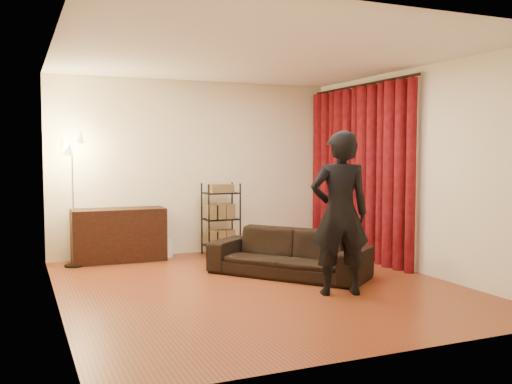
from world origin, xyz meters
name	(u,v)px	position (x,y,z in m)	size (l,w,h in m)	color
floor	(258,286)	(0.00, 0.00, 0.00)	(5.00, 5.00, 0.00)	brown
ceiling	(258,56)	(0.00, 0.00, 2.70)	(5.00, 5.00, 0.00)	white
wall_back	(196,167)	(0.00, 2.50, 1.35)	(5.00, 5.00, 0.00)	#F6EBCB
wall_front	(386,183)	(0.00, -2.50, 1.35)	(5.00, 5.00, 0.00)	#F6EBCB
wall_left	(55,176)	(-2.25, 0.00, 1.35)	(5.00, 5.00, 0.00)	#F6EBCB
wall_right	(414,170)	(2.25, 0.00, 1.35)	(5.00, 5.00, 0.00)	#F6EBCB
curtain_rod	(361,85)	(2.15, 1.12, 2.58)	(0.04, 0.04, 2.65)	black
curtain	(359,173)	(2.13, 1.12, 1.28)	(0.22, 2.65, 2.55)	maroon
sofa	(289,253)	(0.59, 0.38, 0.29)	(2.02, 0.79, 0.59)	black
person	(340,213)	(0.69, -0.70, 0.91)	(0.67, 0.44, 1.82)	black
media_cabinet	(119,235)	(-1.25, 2.23, 0.39)	(1.32, 0.50, 0.77)	black
storage_boxes	(159,249)	(-0.66, 2.24, 0.14)	(0.33, 0.26, 0.27)	white
wire_shelf	(221,219)	(0.29, 2.14, 0.56)	(0.51, 0.35, 1.11)	black
floor_lamp	(73,202)	(-1.89, 2.08, 0.90)	(0.33, 0.33, 1.81)	silver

